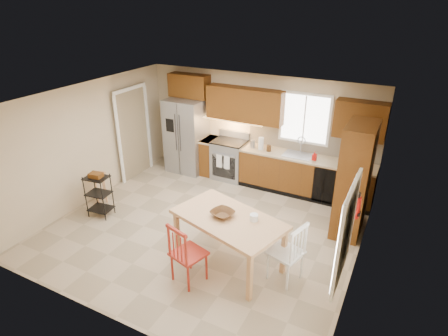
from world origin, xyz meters
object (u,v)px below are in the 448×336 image
range_stove (230,160)px  chair_red (189,253)px  table_jar (254,219)px  chair_white (286,251)px  soap_bottle (315,156)px  refrigerator (187,136)px  dining_table (228,241)px  bar_stool (100,188)px  utility_cart (99,196)px  pantry (354,180)px  table_bowl (222,216)px  fire_extinguisher (356,207)px

range_stove → chair_red: bearing=-73.3°
table_jar → chair_white: bearing=-6.1°
soap_bottle → chair_red: (-0.97, -3.44, -0.48)m
refrigerator → chair_red: bearing=-57.5°
dining_table → chair_red: bearing=-101.9°
bar_stool → utility_cart: (0.38, -0.40, 0.11)m
chair_red → bar_stool: 3.21m
pantry → utility_cart: pantry is taller
table_bowl → utility_cart: table_bowl is taller
chair_red → table_jar: bearing=62.3°
table_jar → bar_stool: 3.78m
pantry → refrigerator: bearing=167.4°
pantry → dining_table: (-1.57, -1.89, -0.62)m
refrigerator → range_stove: bearing=3.0°
table_jar → refrigerator: bearing=137.4°
table_bowl → utility_cart: size_ratio=0.40×
range_stove → soap_bottle: 2.10m
chair_white → soap_bottle: bearing=23.2°
table_jar → utility_cart: size_ratio=0.19×
pantry → chair_white: pantry is taller
dining_table → chair_white: size_ratio=1.70×
chair_white → bar_stool: bearing=99.7°
fire_extinguisher → dining_table: fire_extinguisher is taller
utility_cart → table_bowl: bearing=-10.5°
pantry → chair_white: bearing=-108.7°
fire_extinguisher → utility_cart: fire_extinguisher is taller
refrigerator → range_stove: refrigerator is taller
pantry → chair_red: bearing=-127.1°
pantry → chair_red: 3.23m
range_stove → bar_stool: 3.02m
pantry → table_bowl: (-1.68, -1.89, -0.18)m
soap_bottle → chair_white: 2.80m
pantry → table_bowl: bearing=-131.7°
range_stove → pantry: (2.98, -0.99, 0.59)m
chair_red → table_bowl: size_ratio=2.90×
dining_table → bar_stool: size_ratio=2.67×
bar_stool → pantry: bearing=13.1°
soap_bottle → pantry: size_ratio=0.09×
soap_bottle → chair_white: soap_bottle is taller
range_stove → dining_table: (1.41, -2.87, -0.03)m
dining_table → utility_cart: (-2.95, 0.15, 0.02)m
fire_extinguisher → bar_stool: bearing=-176.8°
utility_cart → dining_table: bearing=-10.3°
soap_bottle → utility_cart: size_ratio=0.21×
soap_bottle → chair_white: bearing=-83.2°
range_stove → chair_white: size_ratio=0.89×
soap_bottle → table_bowl: size_ratio=0.54×
refrigerator → table_jar: size_ratio=10.75×
pantry → fire_extinguisher: bearing=-79.2°
refrigerator → pantry: (4.13, -0.93, 0.14)m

